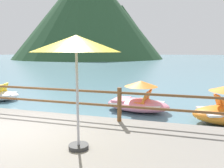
# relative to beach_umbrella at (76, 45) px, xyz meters

# --- Properties ---
(ground_plane) EXTENTS (200.00, 200.00, 0.00)m
(ground_plane) POSITION_rel_beach_umbrella_xyz_m (-2.02, 40.37, -2.45)
(ground_plane) COLOR slate
(dock_railing) EXTENTS (23.92, 0.12, 0.95)m
(dock_railing) POSITION_rel_beach_umbrella_xyz_m (-2.02, 1.92, -1.47)
(dock_railing) COLOR brown
(dock_railing) RESTS_ON promenade_dock
(beach_umbrella) EXTENTS (1.70, 1.70, 2.24)m
(beach_umbrella) POSITION_rel_beach_umbrella_xyz_m (0.00, 0.00, 0.00)
(beach_umbrella) COLOR #B2B2B7
(beach_umbrella) RESTS_ON promenade_dock
(pedal_boat_2) EXTENTS (2.62, 1.62, 1.21)m
(pedal_boat_2) POSITION_rel_beach_umbrella_xyz_m (0.44, 4.54, -2.05)
(pedal_boat_2) COLOR pink
(pedal_boat_2) RESTS_ON ground
(cliff_headland) EXTENTS (45.43, 45.43, 28.17)m
(cliff_headland) POSITION_rel_beach_umbrella_xyz_m (-23.13, 62.09, 10.78)
(cliff_headland) COLOR #284C2D
(cliff_headland) RESTS_ON ground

